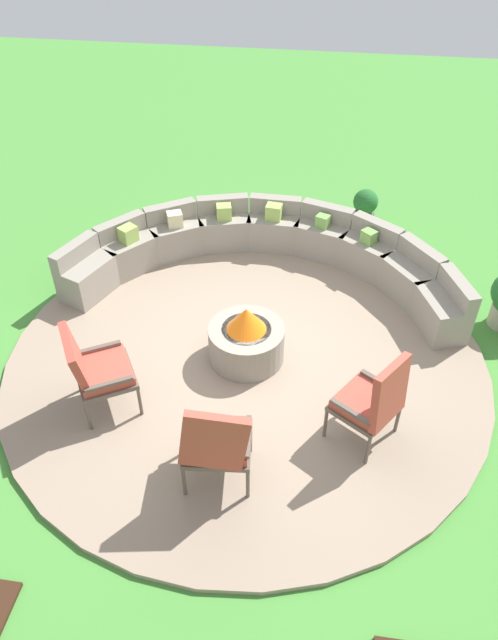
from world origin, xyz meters
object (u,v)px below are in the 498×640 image
at_px(curved_stone_bench, 267,252).
at_px(lounge_chair_front_right, 216,442).
at_px(lounge_chair_back_left, 374,400).
at_px(fire_pit, 246,339).
at_px(potted_plant_1, 365,208).
at_px(lounge_chair_front_left, 95,368).

xyz_separation_m(curved_stone_bench, lounge_chair_front_right, (-0.03, -3.43, 0.26)).
distance_m(curved_stone_bench, lounge_chair_back_left, 3.06).
xyz_separation_m(fire_pit, potted_plant_1, (1.32, 3.17, -0.00)).
bearing_deg(potted_plant_1, curved_stone_bench, -132.45).
distance_m(lounge_chair_front_left, lounge_chair_back_left, 2.78).
height_order(fire_pit, lounge_chair_front_left, lounge_chair_front_left).
distance_m(curved_stone_bench, lounge_chair_front_left, 3.04).
xyz_separation_m(curved_stone_bench, lounge_chair_back_left, (1.36, -2.73, 0.26)).
relative_size(fire_pit, curved_stone_bench, 0.17).
bearing_deg(lounge_chair_back_left, lounge_chair_front_right, 150.77).
xyz_separation_m(curved_stone_bench, potted_plant_1, (1.31, 1.43, -0.02)).
bearing_deg(curved_stone_bench, fire_pit, -90.49).
distance_m(lounge_chair_front_left, potted_plant_1, 4.94).
xyz_separation_m(fire_pit, lounge_chair_back_left, (1.37, -0.98, 0.28)).
bearing_deg(lounge_chair_front_right, lounge_chair_front_left, 145.79).
distance_m(fire_pit, lounge_chair_front_right, 1.71).
distance_m(lounge_chair_back_left, potted_plant_1, 4.17).
distance_m(fire_pit, curved_stone_bench, 1.74).
bearing_deg(lounge_chair_back_left, potted_plant_1, 34.53).
distance_m(lounge_chair_front_right, lounge_chair_back_left, 1.56).
height_order(lounge_chair_front_left, lounge_chair_back_left, lounge_chair_back_left).
bearing_deg(curved_stone_bench, lounge_chair_back_left, -63.52).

